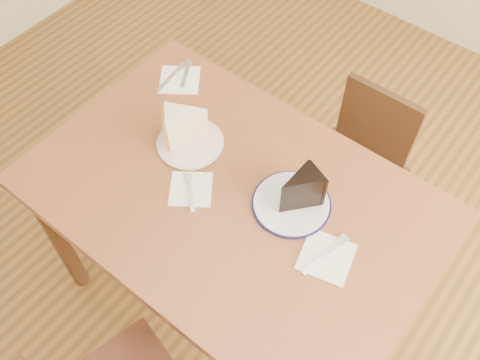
% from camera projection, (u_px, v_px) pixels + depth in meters
% --- Properties ---
extents(ground, '(4.00, 4.00, 0.00)m').
position_uv_depth(ground, '(234.00, 295.00, 2.19)').
color(ground, '#543516').
rests_on(ground, ground).
extents(table, '(1.20, 0.80, 0.75)m').
position_uv_depth(table, '(232.00, 212.00, 1.66)').
color(table, '#572B17').
rests_on(table, ground).
extents(chair_far, '(0.36, 0.36, 0.72)m').
position_uv_depth(chair_far, '(354.00, 168.00, 2.07)').
color(chair_far, black).
rests_on(chair_far, ground).
extents(plate_cream, '(0.20, 0.20, 0.01)m').
position_uv_depth(plate_cream, '(190.00, 143.00, 1.69)').
color(plate_cream, silver).
rests_on(plate_cream, table).
extents(plate_navy, '(0.22, 0.22, 0.01)m').
position_uv_depth(plate_navy, '(291.00, 204.00, 1.55)').
color(plate_navy, white).
rests_on(plate_navy, table).
extents(carrot_cake, '(0.15, 0.15, 0.11)m').
position_uv_depth(carrot_cake, '(188.00, 126.00, 1.64)').
color(carrot_cake, beige).
rests_on(carrot_cake, plate_cream).
extents(chocolate_cake, '(0.12, 0.14, 0.11)m').
position_uv_depth(chocolate_cake, '(297.00, 193.00, 1.50)').
color(chocolate_cake, black).
rests_on(chocolate_cake, plate_navy).
extents(napkin_cream, '(0.17, 0.17, 0.00)m').
position_uv_depth(napkin_cream, '(191.00, 189.00, 1.59)').
color(napkin_cream, white).
rests_on(napkin_cream, table).
extents(napkin_navy, '(0.17, 0.17, 0.00)m').
position_uv_depth(napkin_navy, '(326.00, 257.00, 1.46)').
color(napkin_navy, white).
rests_on(napkin_navy, table).
extents(napkin_spare, '(0.19, 0.19, 0.00)m').
position_uv_depth(napkin_spare, '(180.00, 80.00, 1.85)').
color(napkin_spare, white).
rests_on(napkin_spare, table).
extents(fork_cream, '(0.11, 0.10, 0.00)m').
position_uv_depth(fork_cream, '(190.00, 193.00, 1.58)').
color(fork_cream, silver).
rests_on(fork_cream, napkin_cream).
extents(knife_navy, '(0.05, 0.17, 0.00)m').
position_uv_depth(knife_navy, '(325.00, 255.00, 1.46)').
color(knife_navy, silver).
rests_on(knife_navy, napkin_navy).
extents(fork_spare, '(0.08, 0.13, 0.00)m').
position_uv_depth(fork_spare, '(186.00, 74.00, 1.87)').
color(fork_spare, silver).
rests_on(fork_spare, napkin_spare).
extents(knife_spare, '(0.03, 0.16, 0.00)m').
position_uv_depth(knife_spare, '(171.00, 77.00, 1.86)').
color(knife_spare, silver).
rests_on(knife_spare, napkin_spare).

